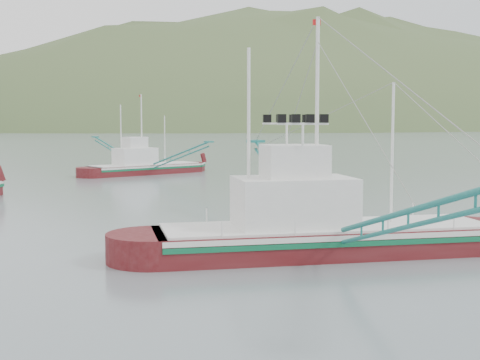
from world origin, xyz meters
name	(u,v)px	position (x,y,z in m)	size (l,w,h in m)	color
ground	(291,259)	(0.00, 0.00, 0.00)	(1200.00, 1200.00, 0.00)	slate
main_boat	(323,210)	(1.90, 0.35, 2.16)	(17.11, 29.67, 12.14)	#4D0C0F
bg_boat_far	(144,158)	(6.58, 49.92, 1.92)	(14.33, 24.52, 10.16)	#4D0C0F
headland_right	(307,128)	(240.00, 430.00, 0.00)	(684.00, 432.00, 306.00)	#42572D
ridge_distant	(9,127)	(30.00, 560.00, 0.00)	(960.00, 400.00, 240.00)	slate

